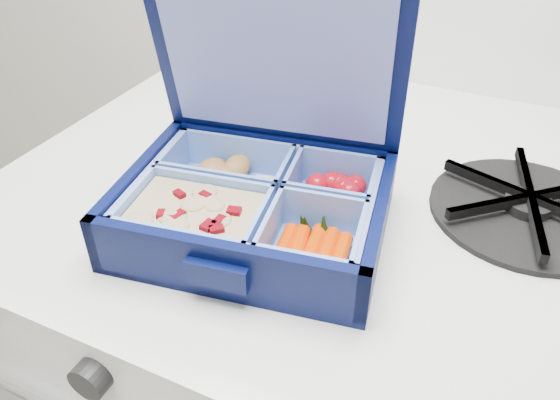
% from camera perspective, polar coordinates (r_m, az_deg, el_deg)
% --- Properties ---
extents(bento_box, '(0.27, 0.23, 0.06)m').
position_cam_1_polar(bento_box, '(0.52, -2.63, -0.75)').
color(bento_box, '#040B35').
rests_on(bento_box, stove).
extents(burner_grate, '(0.24, 0.24, 0.03)m').
position_cam_1_polar(burner_grate, '(0.60, 24.54, -0.24)').
color(burner_grate, black).
rests_on(burner_grate, stove).
extents(burner_grate_rear, '(0.20, 0.20, 0.02)m').
position_cam_1_polar(burner_grate_rear, '(0.84, -1.78, 12.89)').
color(burner_grate_rear, black).
rests_on(burner_grate_rear, stove).
extents(fork, '(0.07, 0.18, 0.01)m').
position_cam_1_polar(fork, '(0.62, 5.05, 3.30)').
color(fork, silver).
rests_on(fork, stove).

